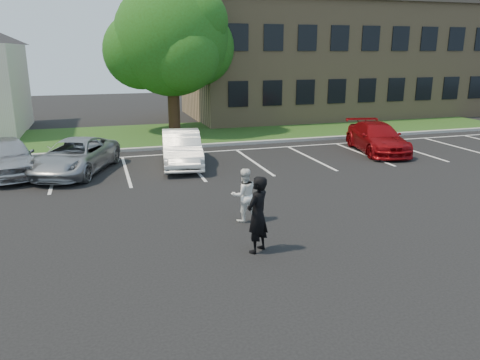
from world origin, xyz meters
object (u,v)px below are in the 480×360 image
object	(u,v)px
man_white_shirt	(244,195)
car_silver_west	(7,157)
car_red_compact	(377,138)
man_black_suit	(258,215)
tree	(173,41)
car_white_sedan	(181,148)
car_silver_minivan	(75,157)
office_building	(333,59)

from	to	relation	value
man_white_shirt	car_silver_west	xyz separation A→B (m)	(-7.43, 7.70, -0.03)
car_red_compact	man_white_shirt	bearing A→B (deg)	-130.28
man_black_suit	tree	bearing A→B (deg)	-130.92
man_white_shirt	car_red_compact	bearing A→B (deg)	-143.89
car_white_sedan	car_silver_minivan	bearing A→B (deg)	-172.60
car_silver_west	car_red_compact	xyz separation A→B (m)	(16.61, -0.40, -0.07)
car_red_compact	man_black_suit	bearing A→B (deg)	-123.94
man_white_shirt	office_building	bearing A→B (deg)	-125.85
car_white_sedan	car_red_compact	world-z (taller)	car_white_sedan
man_white_shirt	tree	bearing A→B (deg)	-94.79
man_black_suit	man_white_shirt	distance (m)	2.20
tree	car_silver_minivan	bearing A→B (deg)	-122.95
tree	car_silver_minivan	world-z (taller)	tree
car_silver_west	car_white_sedan	bearing A→B (deg)	-22.05
car_white_sedan	car_red_compact	xyz separation A→B (m)	(9.68, -0.06, -0.05)
car_silver_west	man_white_shirt	bearing A→B (deg)	-65.25
man_white_shirt	car_red_compact	world-z (taller)	man_white_shirt
tree	car_red_compact	world-z (taller)	tree
office_building	car_silver_west	size ratio (longest dim) A/B	4.96
car_silver_minivan	car_white_sedan	world-z (taller)	car_white_sedan
tree	car_silver_minivan	xyz separation A→B (m)	(-5.55, -8.56, -4.66)
car_red_compact	office_building	bearing A→B (deg)	82.25
car_silver_minivan	car_red_compact	size ratio (longest dim) A/B	1.02
office_building	car_silver_minivan	distance (m)	23.49
man_white_shirt	car_silver_west	distance (m)	10.70
tree	car_red_compact	size ratio (longest dim) A/B	1.82
office_building	car_red_compact	xyz separation A→B (m)	(-4.71, -13.72, -3.46)
man_black_suit	man_white_shirt	world-z (taller)	man_black_suit
man_white_shirt	car_silver_minivan	world-z (taller)	man_white_shirt
car_silver_minivan	man_white_shirt	bearing A→B (deg)	-33.82
tree	man_black_suit	bearing A→B (deg)	-93.18
office_building	car_white_sedan	bearing A→B (deg)	-136.49
tree	car_white_sedan	distance (m)	9.76
man_white_shirt	car_silver_minivan	size ratio (longest dim) A/B	0.32
office_building	man_black_suit	size ratio (longest dim) A/B	11.52
office_building	man_white_shirt	xyz separation A→B (m)	(-13.89, -21.02, -3.36)
car_silver_west	car_red_compact	bearing A→B (deg)	-20.61
car_white_sedan	office_building	bearing A→B (deg)	50.52
tree	car_red_compact	xyz separation A→B (m)	(8.51, -8.59, -4.65)
car_silver_west	car_white_sedan	world-z (taller)	car_silver_west
tree	car_red_compact	bearing A→B (deg)	-45.25
car_silver_minivan	car_red_compact	distance (m)	14.06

